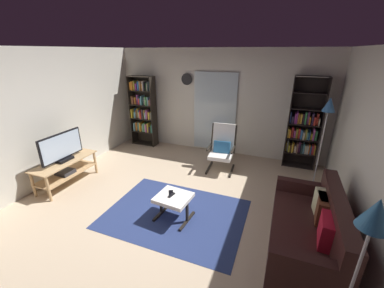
% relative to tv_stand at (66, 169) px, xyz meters
% --- Properties ---
extents(ground_plane, '(7.02, 7.02, 0.00)m').
position_rel_tv_stand_xyz_m(ground_plane, '(2.28, -0.09, -0.34)').
color(ground_plane, '#C1A98B').
extents(wall_back, '(5.60, 0.06, 2.60)m').
position_rel_tv_stand_xyz_m(wall_back, '(2.28, 2.81, 0.96)').
color(wall_back, beige).
rests_on(wall_back, ground).
extents(wall_left, '(0.06, 6.00, 2.60)m').
position_rel_tv_stand_xyz_m(wall_left, '(-0.42, -0.09, 0.96)').
color(wall_left, beige).
rests_on(wall_left, ground).
extents(wall_right, '(0.06, 6.00, 2.60)m').
position_rel_tv_stand_xyz_m(wall_right, '(4.98, -0.09, 0.96)').
color(wall_right, beige).
rests_on(wall_right, ground).
extents(glass_door_panel, '(1.10, 0.01, 2.00)m').
position_rel_tv_stand_xyz_m(glass_door_panel, '(2.24, 2.74, 0.71)').
color(glass_door_panel, silver).
extents(area_rug, '(2.24, 1.64, 0.01)m').
position_rel_tv_stand_xyz_m(area_rug, '(2.43, -0.08, -0.34)').
color(area_rug, navy).
rests_on(area_rug, ground).
extents(tv_stand, '(0.49, 1.25, 0.52)m').
position_rel_tv_stand_xyz_m(tv_stand, '(0.00, 0.00, 0.00)').
color(tv_stand, tan).
rests_on(tv_stand, ground).
extents(television, '(0.20, 0.92, 0.56)m').
position_rel_tv_stand_xyz_m(television, '(0.00, 0.01, 0.44)').
color(television, black).
rests_on(television, tv_stand).
extents(bookshelf_near_tv, '(0.70, 0.30, 1.91)m').
position_rel_tv_stand_xyz_m(bookshelf_near_tv, '(0.25, 2.52, 0.68)').
color(bookshelf_near_tv, black).
rests_on(bookshelf_near_tv, ground).
extents(bookshelf_near_sofa, '(0.68, 0.30, 2.04)m').
position_rel_tv_stand_xyz_m(bookshelf_near_sofa, '(4.34, 2.61, 0.58)').
color(bookshelf_near_sofa, black).
rests_on(bookshelf_near_sofa, ground).
extents(leather_sofa, '(0.82, 1.74, 0.85)m').
position_rel_tv_stand_xyz_m(leather_sofa, '(4.41, -0.11, -0.03)').
color(leather_sofa, '#341B19').
rests_on(leather_sofa, ground).
extents(lounge_armchair, '(0.60, 0.69, 1.02)m').
position_rel_tv_stand_xyz_m(lounge_armchair, '(2.71, 1.81, 0.19)').
color(lounge_armchair, black).
rests_on(lounge_armchair, ground).
extents(ottoman, '(0.56, 0.52, 0.41)m').
position_rel_tv_stand_xyz_m(ottoman, '(2.45, -0.18, -0.00)').
color(ottoman, white).
rests_on(ottoman, ground).
extents(tv_remote, '(0.07, 0.15, 0.02)m').
position_rel_tv_stand_xyz_m(tv_remote, '(2.42, -0.18, 0.08)').
color(tv_remote, black).
rests_on(tv_remote, ottoman).
extents(cell_phone, '(0.13, 0.16, 0.01)m').
position_rel_tv_stand_xyz_m(cell_phone, '(2.38, -0.11, 0.07)').
color(cell_phone, black).
rests_on(cell_phone, ottoman).
extents(floor_lamp_by_sofa, '(0.22, 0.22, 1.60)m').
position_rel_tv_stand_xyz_m(floor_lamp_by_sofa, '(4.57, -1.29, 0.99)').
color(floor_lamp_by_sofa, '#A5A5AD').
rests_on(floor_lamp_by_sofa, ground).
extents(floor_lamp_by_shelf, '(0.22, 0.22, 1.77)m').
position_rel_tv_stand_xyz_m(floor_lamp_by_shelf, '(4.62, 1.78, 1.14)').
color(floor_lamp_by_shelf, '#A5A5AD').
rests_on(floor_lamp_by_shelf, ground).
extents(wall_clock, '(0.29, 0.03, 0.29)m').
position_rel_tv_stand_xyz_m(wall_clock, '(1.48, 2.73, 1.51)').
color(wall_clock, silver).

